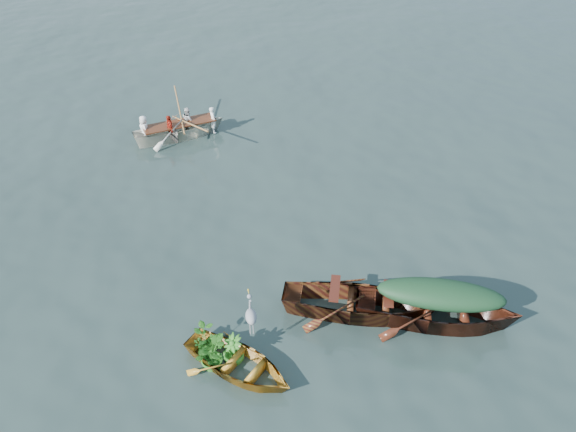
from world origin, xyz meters
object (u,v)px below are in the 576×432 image
object	(u,v)px
open_wooden_boat	(359,314)
rowed_boat	(181,138)
yellow_dinghy	(239,371)
green_tarp_boat	(435,322)
heron	(251,322)

from	to	relation	value
open_wooden_boat	rowed_boat	distance (m)	9.40
yellow_dinghy	green_tarp_boat	world-z (taller)	green_tarp_boat
yellow_dinghy	rowed_boat	size ratio (longest dim) A/B	0.69
green_tarp_boat	rowed_boat	xyz separation A→B (m)	(-5.19, 9.17, 0.00)
yellow_dinghy	open_wooden_boat	distance (m)	2.92
green_tarp_boat	open_wooden_boat	xyz separation A→B (m)	(-1.52, 0.52, 0.00)
heron	rowed_boat	bearing A→B (deg)	49.89
yellow_dinghy	open_wooden_boat	world-z (taller)	open_wooden_boat
yellow_dinghy	rowed_boat	distance (m)	9.77
heron	yellow_dinghy	bearing A→B (deg)	-174.81
green_tarp_boat	open_wooden_boat	distance (m)	1.60
green_tarp_boat	rowed_boat	size ratio (longest dim) A/B	1.12
rowed_boat	green_tarp_boat	bearing A→B (deg)	-165.63
open_wooden_boat	rowed_boat	world-z (taller)	open_wooden_boat
yellow_dinghy	heron	distance (m)	1.01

